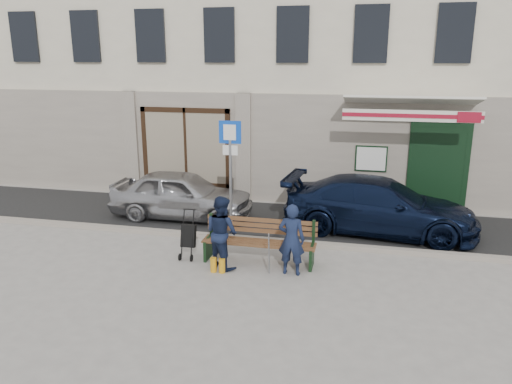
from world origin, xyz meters
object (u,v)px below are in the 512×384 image
(man, at_px, (292,239))
(stroller, at_px, (188,237))
(car_silver, at_px, (182,194))
(woman, at_px, (222,232))
(parking_sign, at_px, (230,160))
(car_navy, at_px, (379,206))
(bench, at_px, (257,242))

(man, distance_m, stroller, 2.34)
(car_silver, height_order, woman, woman)
(car_silver, distance_m, parking_sign, 2.41)
(car_navy, height_order, parking_sign, parking_sign)
(bench, height_order, stroller, stroller)
(woman, bearing_deg, stroller, 11.34)
(parking_sign, distance_m, man, 2.73)
(car_navy, bearing_deg, parking_sign, 114.34)
(bench, relative_size, woman, 1.57)
(man, bearing_deg, bench, -25.70)
(car_silver, distance_m, bench, 3.64)
(man, height_order, stroller, man)
(car_navy, relative_size, stroller, 4.42)
(bench, relative_size, man, 1.64)
(parking_sign, relative_size, stroller, 2.66)
(woman, bearing_deg, parking_sign, -49.00)
(man, bearing_deg, woman, 0.39)
(car_silver, bearing_deg, car_navy, -90.25)
(car_navy, xyz_separation_m, woman, (-3.19, -2.88, 0.08))
(car_silver, height_order, car_navy, car_navy)
(parking_sign, bearing_deg, car_silver, 145.66)
(man, relative_size, woman, 0.96)
(car_silver, xyz_separation_m, man, (3.42, -2.93, 0.08))
(parking_sign, bearing_deg, car_navy, 18.68)
(car_silver, relative_size, bench, 1.59)
(parking_sign, height_order, bench, parking_sign)
(parking_sign, bearing_deg, man, -45.21)
(bench, xyz_separation_m, woman, (-0.65, -0.38, 0.30))
(car_silver, relative_size, woman, 2.50)
(car_silver, xyz_separation_m, stroller, (1.12, -2.58, -0.18))
(car_silver, distance_m, woman, 3.51)
(car_navy, height_order, woman, woman)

